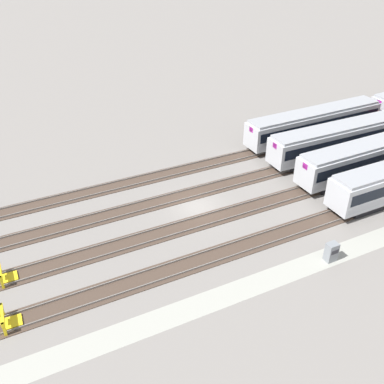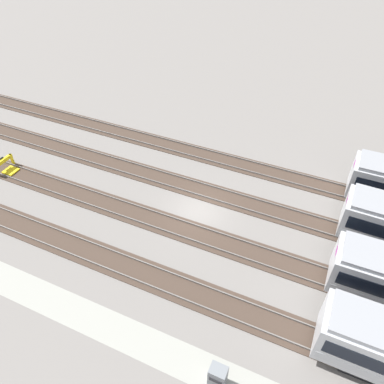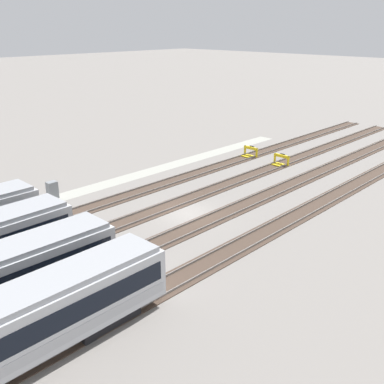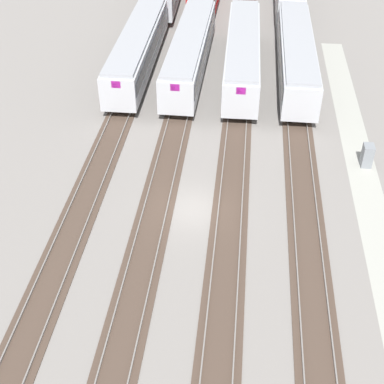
# 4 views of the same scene
# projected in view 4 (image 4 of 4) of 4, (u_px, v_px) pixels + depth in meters

# --- Properties ---
(ground_plane) EXTENTS (400.00, 400.00, 0.00)m
(ground_plane) POSITION_uv_depth(u_px,v_px,m) (193.00, 209.00, 33.14)
(ground_plane) COLOR gray
(service_walkway) EXTENTS (54.00, 2.00, 0.01)m
(service_walkway) POSITION_uv_depth(u_px,v_px,m) (375.00, 222.00, 32.21)
(service_walkway) COLOR #9E9E93
(service_walkway) RESTS_ON ground
(rail_track_nearest) EXTENTS (90.00, 2.24, 0.21)m
(rail_track_nearest) POSITION_uv_depth(u_px,v_px,m) (305.00, 217.00, 32.53)
(rail_track_nearest) COLOR #47382D
(rail_track_nearest) RESTS_ON ground
(rail_track_near_inner) EXTENTS (90.00, 2.24, 0.21)m
(rail_track_near_inner) POSITION_uv_depth(u_px,v_px,m) (230.00, 211.00, 32.92)
(rail_track_near_inner) COLOR #47382D
(rail_track_near_inner) RESTS_ON ground
(rail_track_middle) EXTENTS (90.00, 2.24, 0.21)m
(rail_track_middle) POSITION_uv_depth(u_px,v_px,m) (156.00, 206.00, 33.30)
(rail_track_middle) COLOR #47382D
(rail_track_middle) RESTS_ON ground
(rail_track_far_inner) EXTENTS (90.00, 2.24, 0.21)m
(rail_track_far_inner) POSITION_uv_depth(u_px,v_px,m) (84.00, 201.00, 33.69)
(rail_track_far_inner) COLOR #47382D
(rail_track_far_inner) RESTS_ON ground
(subway_car_front_row_left_inner) EXTENTS (18.02, 2.99, 3.70)m
(subway_car_front_row_left_inner) POSITION_uv_depth(u_px,v_px,m) (138.00, 48.00, 47.37)
(subway_car_front_row_left_inner) COLOR #B7BABF
(subway_car_front_row_left_inner) RESTS_ON ground
(subway_car_front_row_centre) EXTENTS (18.04, 3.07, 3.70)m
(subway_car_front_row_centre) POSITION_uv_depth(u_px,v_px,m) (243.00, 53.00, 46.59)
(subway_car_front_row_centre) COLOR #B7BABF
(subway_car_front_row_centre) RESTS_ON ground
(subway_car_back_row_leftmost) EXTENTS (18.04, 3.09, 3.70)m
(subway_car_back_row_leftmost) POSITION_uv_depth(u_px,v_px,m) (190.00, 51.00, 46.98)
(subway_car_back_row_leftmost) COLOR #B7BABF
(subway_car_back_row_leftmost) RESTS_ON ground
(subway_car_back_row_centre) EXTENTS (18.01, 2.92, 3.70)m
(subway_car_back_row_centre) POSITION_uv_depth(u_px,v_px,m) (296.00, 55.00, 46.20)
(subway_car_back_row_centre) COLOR #B7BABF
(subway_car_back_row_centre) RESTS_ON ground
(electrical_cabinet) EXTENTS (0.90, 0.73, 1.60)m
(electrical_cabinet) POSITION_uv_depth(u_px,v_px,m) (367.00, 155.00, 36.37)
(electrical_cabinet) COLOR gray
(electrical_cabinet) RESTS_ON ground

